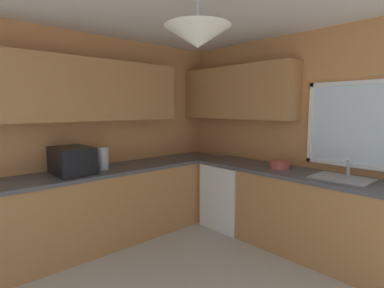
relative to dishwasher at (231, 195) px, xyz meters
The scene contains 8 objects.
room_shell 1.78m from the dishwasher, 78.57° to the right, with size 4.24×4.11×2.54m.
counter_run_left 1.78m from the dishwasher, 111.74° to the right, with size 0.65×3.72×0.89m.
counter_run_back 1.30m from the dishwasher, ahead, with size 3.33×0.65×0.89m.
dishwasher is the anchor object (origin of this frame).
microwave 2.08m from the dishwasher, 109.42° to the right, with size 0.48×0.36×0.29m, color black.
kettle 1.76m from the dishwasher, 112.77° to the right, with size 0.13×0.13×0.26m, color #B7B7BC.
sink_assembly 1.48m from the dishwasher, ahead, with size 0.54×0.40×0.19m.
bowl 0.87m from the dishwasher, ahead, with size 0.23×0.23×0.09m, color #B74C42.
Camera 1 is at (1.47, -1.39, 1.60)m, focal length 27.93 mm.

